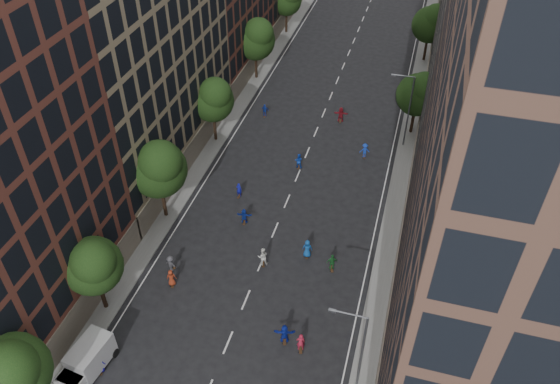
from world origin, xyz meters
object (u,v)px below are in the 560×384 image
Objects in this scene: streetlamp_far at (407,108)px; skater_0 at (99,364)px; cargo_van at (87,361)px; streetlamp_near at (359,352)px.

streetlamp_far is 41.36m from skater_0.
streetlamp_far is at bearing 69.35° from cargo_van.
skater_0 is (-18.87, -3.56, -4.26)m from streetlamp_near.
streetlamp_near is 4.99× the size of skater_0.
cargo_van is 2.73× the size of skater_0.
skater_0 is (-18.87, -36.56, -4.26)m from streetlamp_far.
streetlamp_near is 33.00m from streetlamp_far.
cargo_van is (-19.65, -36.76, -3.85)m from streetlamp_far.
streetlamp_near and streetlamp_far have the same top height.
cargo_van is at bearing -169.17° from streetlamp_near.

